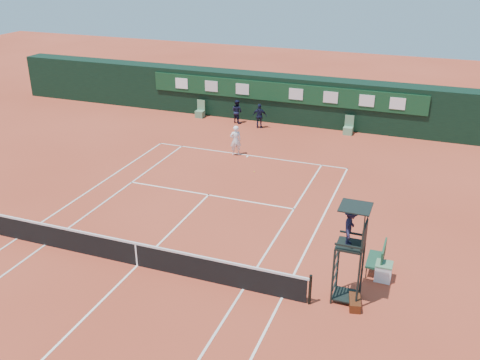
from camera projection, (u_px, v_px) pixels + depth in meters
name	position (u px, v px, depth m)	size (l,w,h in m)	color
ground	(137.00, 265.00, 19.43)	(90.00, 90.00, 0.00)	#BC452C
court_lines	(137.00, 265.00, 19.43)	(11.05, 23.85, 0.01)	silver
tennis_net	(136.00, 253.00, 19.23)	(12.90, 0.10, 1.10)	black
back_wall	(284.00, 98.00, 34.87)	(40.00, 1.65, 3.00)	black
linesman_chair_left	(200.00, 113.00, 36.05)	(0.55, 0.50, 1.15)	#57855F
linesman_chair_right	(348.00, 129.00, 32.81)	(0.55, 0.50, 1.15)	#64996C
umpire_chair	(351.00, 234.00, 16.61)	(0.96, 0.95, 3.42)	black
player_bench	(379.00, 257.00, 18.85)	(0.55, 1.20, 1.10)	#1A422D
tennis_bag	(355.00, 303.00, 17.18)	(0.35, 0.80, 0.30)	black
cooler	(383.00, 271.00, 18.51)	(0.57, 0.57, 0.65)	white
tennis_ball	(254.00, 172.00, 27.39)	(0.06, 0.06, 0.06)	yellow
player	(236.00, 140.00, 29.35)	(0.62, 0.40, 1.69)	white
ball_kid_left	(237.00, 111.00, 34.73)	(0.75, 0.58, 1.54)	black
ball_kid_right	(260.00, 116.00, 33.75)	(0.91, 0.38, 1.56)	black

